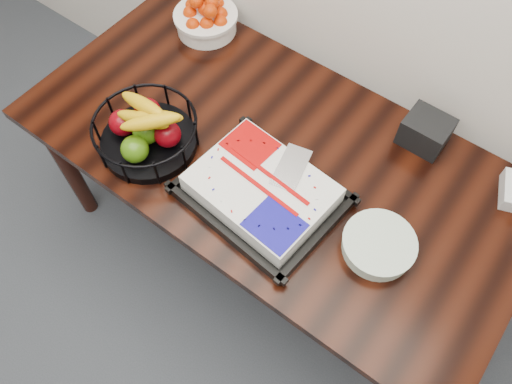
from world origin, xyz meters
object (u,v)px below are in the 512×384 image
Objects in this scene: fruit_basket at (146,131)px; plate_stack at (378,245)px; cake_tray at (262,191)px; tangerine_bowl at (206,16)px; table at (271,164)px; napkin_box at (426,131)px.

plate_stack is (0.84, 0.13, -0.05)m from fruit_basket.
plate_stack is at bearing 9.60° from cake_tray.
tangerine_bowl is 0.73× the size of fruit_basket.
tangerine_bowl is 1.13× the size of plate_stack.
plate_stack is (0.39, 0.07, -0.02)m from cake_tray.
fruit_basket reaches higher than table.
cake_tray is at bearing -37.85° from tangerine_bowl.
fruit_basket is 0.96m from napkin_box.
fruit_basket reaches higher than napkin_box.
tangerine_bowl reaches higher than table.
cake_tray is 1.46× the size of fruit_basket.
tangerine_bowl is at bearing 110.54° from fruit_basket.
table is at bearing 33.53° from fruit_basket.
cake_tray is at bearing -63.94° from table.
cake_tray is (0.09, -0.18, 0.13)m from table.
napkin_box is at bearing 41.29° from table.
plate_stack is 1.48× the size of napkin_box.
table is 0.51m from plate_stack.
napkin_box is (0.75, 0.59, -0.02)m from fruit_basket.
cake_tray is 2.00× the size of tangerine_bowl.
table is 11.74× the size of napkin_box.
fruit_basket is at bearing -172.26° from cake_tray.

